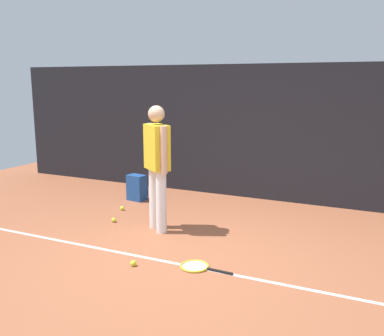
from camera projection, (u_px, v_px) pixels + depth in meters
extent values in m
plane|color=#9E5638|center=(177.00, 259.00, 5.02)|extent=(12.00, 12.00, 0.00)
cube|color=black|center=(257.00, 132.00, 7.46)|extent=(10.00, 0.10, 2.30)
cube|color=white|center=(173.00, 263.00, 4.92)|extent=(9.00, 0.05, 0.00)
cylinder|color=white|center=(161.00, 202.00, 5.84)|extent=(0.14, 0.14, 0.85)
cylinder|color=white|center=(154.00, 198.00, 6.05)|extent=(0.14, 0.14, 0.85)
cube|color=yellow|center=(157.00, 147.00, 5.80)|extent=(0.45, 0.42, 0.60)
sphere|color=#D8A884|center=(156.00, 114.00, 5.71)|extent=(0.22, 0.22, 0.22)
cylinder|color=#D8A884|center=(164.00, 150.00, 5.61)|extent=(0.09, 0.09, 0.62)
cylinder|color=#D8A884|center=(150.00, 146.00, 5.99)|extent=(0.09, 0.09, 0.62)
cylinder|color=black|center=(220.00, 271.00, 4.68)|extent=(0.30, 0.04, 0.03)
torus|color=gold|center=(195.00, 266.00, 4.81)|extent=(0.33, 0.33, 0.02)
cylinder|color=#B2B2B2|center=(195.00, 266.00, 4.81)|extent=(0.28, 0.28, 0.00)
cube|color=#1E478C|center=(137.00, 188.00, 7.48)|extent=(0.33, 0.24, 0.44)
cube|color=navy|center=(142.00, 190.00, 7.61)|extent=(0.23, 0.11, 0.20)
sphere|color=#CCE033|center=(114.00, 220.00, 6.34)|extent=(0.07, 0.07, 0.07)
sphere|color=#CCE033|center=(122.00, 208.00, 6.92)|extent=(0.07, 0.07, 0.07)
sphere|color=#CCE033|center=(133.00, 263.00, 4.84)|extent=(0.07, 0.07, 0.07)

